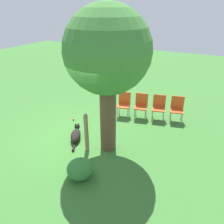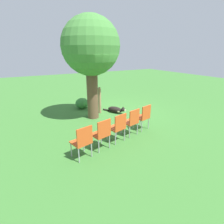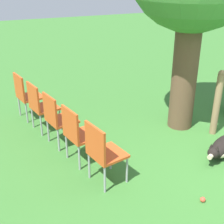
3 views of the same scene
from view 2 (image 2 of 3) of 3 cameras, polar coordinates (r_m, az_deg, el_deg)
ground_plane at (r=7.63m, az=0.33°, el=-0.57°), size 30.00×30.00×0.00m
oak_tree at (r=6.78m, az=-6.95°, el=20.04°), size 2.13×2.13×3.83m
dog at (r=7.72m, az=1.31°, el=0.73°), size 1.08×0.64×0.35m
fence_post at (r=7.59m, az=-4.03°, el=3.89°), size 0.12×0.12×1.16m
red_chair_0 at (r=6.05m, az=10.24°, el=-1.22°), size 0.51×0.53×0.89m
red_chair_1 at (r=5.58m, az=6.43°, el=-2.79°), size 0.51×0.53×0.89m
red_chair_2 at (r=5.15m, az=1.94°, el=-4.62°), size 0.51×0.53×0.89m
red_chair_3 at (r=4.76m, az=-3.36°, el=-6.73°), size 0.51×0.53×0.89m
red_chair_4 at (r=4.43m, az=-9.58°, el=-9.11°), size 0.51×0.53×0.89m
tennis_ball at (r=7.45m, az=10.13°, el=-1.11°), size 0.07×0.07×0.07m
low_shrub at (r=8.42m, az=-9.75°, el=2.83°), size 0.62×0.62×0.50m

